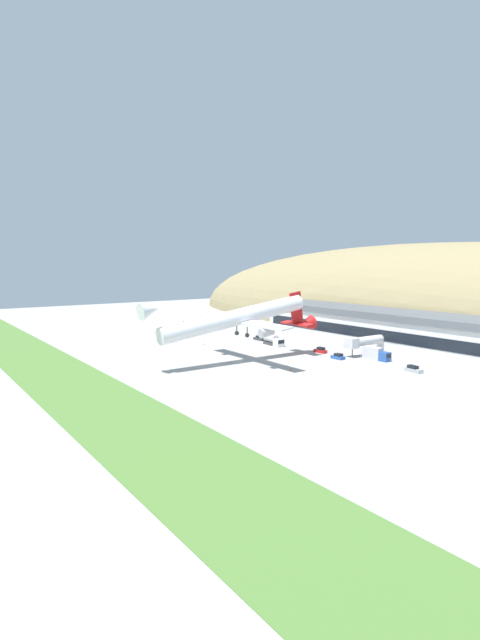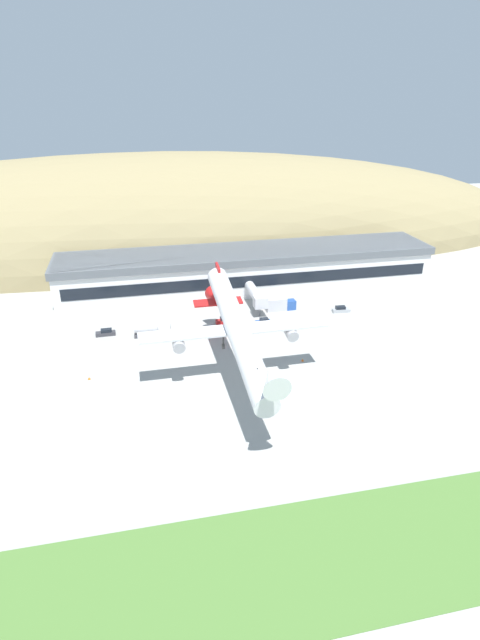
{
  "view_description": "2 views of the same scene",
  "coord_description": "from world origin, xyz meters",
  "px_view_note": "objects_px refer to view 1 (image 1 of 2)",
  "views": [
    {
      "loc": [
        95.51,
        -69.95,
        26.49
      ],
      "look_at": [
        -12.68,
        6.06,
        10.7
      ],
      "focal_mm": 28.0,
      "sensor_mm": 36.0,
      "label": 1
    },
    {
      "loc": [
        -27.3,
        -79.55,
        51.93
      ],
      "look_at": [
        -9.02,
        3.83,
        13.0
      ],
      "focal_mm": 28.0,
      "sensor_mm": 36.0,
      "label": 2
    }
  ],
  "objects_px": {
    "cargo_airplane": "(239,318)",
    "service_car_1": "(413,369)",
    "fuel_truck": "(376,354)",
    "traffic_cone_1": "(291,369)",
    "jetway_0": "(363,341)",
    "service_car_0": "(259,338)",
    "box_truck": "(273,340)",
    "terminal_building": "(405,329)",
    "service_car_2": "(338,357)",
    "traffic_cone_0": "(204,344)",
    "service_car_3": "(321,350)"
  },
  "relations": [
    {
      "from": "terminal_building",
      "to": "service_car_3",
      "type": "bearing_deg",
      "value": -115.96
    },
    {
      "from": "terminal_building",
      "to": "fuel_truck",
      "type": "height_order",
      "value": "terminal_building"
    },
    {
      "from": "cargo_airplane",
      "to": "traffic_cone_0",
      "type": "xyz_separation_m",
      "value": [
        -28.57,
        6.73,
        -11.26
      ]
    },
    {
      "from": "service_car_0",
      "to": "box_truck",
      "type": "distance_m",
      "value": 10.88
    },
    {
      "from": "terminal_building",
      "to": "traffic_cone_0",
      "type": "distance_m",
      "value": 61.11
    },
    {
      "from": "terminal_building",
      "to": "service_car_0",
      "type": "xyz_separation_m",
      "value": [
        -39.69,
        -23.79,
        -5.79
      ]
    },
    {
      "from": "service_car_2",
      "to": "traffic_cone_1",
      "type": "bearing_deg",
      "value": -80.35
    },
    {
      "from": "service_car_1",
      "to": "traffic_cone_1",
      "type": "height_order",
      "value": "service_car_1"
    },
    {
      "from": "fuel_truck",
      "to": "cargo_airplane",
      "type": "bearing_deg",
      "value": -119.89
    },
    {
      "from": "terminal_building",
      "to": "service_car_0",
      "type": "relative_size",
      "value": 23.44
    },
    {
      "from": "cargo_airplane",
      "to": "traffic_cone_0",
      "type": "bearing_deg",
      "value": 166.74
    },
    {
      "from": "service_car_1",
      "to": "service_car_3",
      "type": "distance_m",
      "value": 30.98
    },
    {
      "from": "service_car_1",
      "to": "traffic_cone_0",
      "type": "relative_size",
      "value": 7.99
    },
    {
      "from": "fuel_truck",
      "to": "box_truck",
      "type": "distance_m",
      "value": 34.66
    },
    {
      "from": "jetway_0",
      "to": "box_truck",
      "type": "distance_m",
      "value": 29.42
    },
    {
      "from": "service_car_2",
      "to": "fuel_truck",
      "type": "bearing_deg",
      "value": 50.03
    },
    {
      "from": "service_car_3",
      "to": "jetway_0",
      "type": "bearing_deg",
      "value": 34.31
    },
    {
      "from": "terminal_building",
      "to": "jetway_0",
      "type": "height_order",
      "value": "terminal_building"
    },
    {
      "from": "terminal_building",
      "to": "fuel_truck",
      "type": "relative_size",
      "value": 13.35
    },
    {
      "from": "traffic_cone_0",
      "to": "service_car_2",
      "type": "bearing_deg",
      "value": 23.58
    },
    {
      "from": "service_car_1",
      "to": "traffic_cone_1",
      "type": "relative_size",
      "value": 7.99
    },
    {
      "from": "service_car_2",
      "to": "box_truck",
      "type": "distance_m",
      "value": 27.28
    },
    {
      "from": "cargo_airplane",
      "to": "fuel_truck",
      "type": "distance_m",
      "value": 38.36
    },
    {
      "from": "jetway_0",
      "to": "service_car_3",
      "type": "bearing_deg",
      "value": -145.69
    },
    {
      "from": "terminal_building",
      "to": "fuel_truck",
      "type": "xyz_separation_m",
      "value": [
        4.53,
        -18.11,
        -4.89
      ]
    },
    {
      "from": "service_car_0",
      "to": "fuel_truck",
      "type": "xyz_separation_m",
      "value": [
        44.22,
        5.68,
        0.9
      ]
    },
    {
      "from": "service_car_1",
      "to": "service_car_2",
      "type": "height_order",
      "value": "service_car_1"
    },
    {
      "from": "jetway_0",
      "to": "cargo_airplane",
      "type": "distance_m",
      "value": 36.72
    },
    {
      "from": "service_car_0",
      "to": "service_car_3",
      "type": "height_order",
      "value": "service_car_3"
    },
    {
      "from": "service_car_2",
      "to": "fuel_truck",
      "type": "height_order",
      "value": "fuel_truck"
    },
    {
      "from": "traffic_cone_1",
      "to": "service_car_0",
      "type": "bearing_deg",
      "value": 152.16
    },
    {
      "from": "service_car_3",
      "to": "traffic_cone_0",
      "type": "xyz_separation_m",
      "value": [
        -31.21,
        -20.33,
        -0.41
      ]
    },
    {
      "from": "service_car_3",
      "to": "box_truck",
      "type": "xyz_separation_m",
      "value": [
        -17.87,
        -3.15,
        0.86
      ]
    },
    {
      "from": "service_car_3",
      "to": "service_car_0",
      "type": "bearing_deg",
      "value": -178.73
    },
    {
      "from": "jetway_0",
      "to": "service_car_3",
      "type": "height_order",
      "value": "jetway_0"
    },
    {
      "from": "jetway_0",
      "to": "traffic_cone_0",
      "type": "height_order",
      "value": "jetway_0"
    },
    {
      "from": "service_car_3",
      "to": "fuel_truck",
      "type": "height_order",
      "value": "fuel_truck"
    },
    {
      "from": "service_car_0",
      "to": "traffic_cone_0",
      "type": "xyz_separation_m",
      "value": [
        -2.79,
        -19.7,
        -0.37
      ]
    },
    {
      "from": "jetway_0",
      "to": "cargo_airplane",
      "type": "bearing_deg",
      "value": -110.2
    },
    {
      "from": "service_car_3",
      "to": "fuel_truck",
      "type": "bearing_deg",
      "value": 17.71
    },
    {
      "from": "fuel_truck",
      "to": "service_car_0",
      "type": "bearing_deg",
      "value": -172.68
    },
    {
      "from": "service_car_0",
      "to": "service_car_3",
      "type": "xyz_separation_m",
      "value": [
        28.42,
        0.63,
        0.05
      ]
    },
    {
      "from": "fuel_truck",
      "to": "terminal_building",
      "type": "bearing_deg",
      "value": 104.04
    },
    {
      "from": "cargo_airplane",
      "to": "box_truck",
      "type": "bearing_deg",
      "value": 122.49
    },
    {
      "from": "jetway_0",
      "to": "service_car_1",
      "type": "bearing_deg",
      "value": -16.48
    },
    {
      "from": "service_car_1",
      "to": "traffic_cone_0",
      "type": "xyz_separation_m",
      "value": [
        -62.19,
        -20.71,
        -0.39
      ]
    },
    {
      "from": "cargo_airplane",
      "to": "service_car_1",
      "type": "height_order",
      "value": "cargo_airplane"
    },
    {
      "from": "cargo_airplane",
      "to": "service_car_1",
      "type": "xyz_separation_m",
      "value": [
        33.62,
        27.45,
        -10.88
      ]
    },
    {
      "from": "cargo_airplane",
      "to": "box_truck",
      "type": "distance_m",
      "value": 30.05
    },
    {
      "from": "service_car_0",
      "to": "traffic_cone_0",
      "type": "distance_m",
      "value": 19.9
    }
  ]
}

